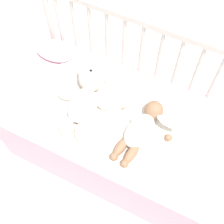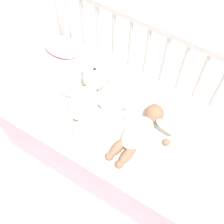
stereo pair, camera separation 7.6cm
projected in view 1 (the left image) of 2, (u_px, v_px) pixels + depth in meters
name	position (u px, v px, depth m)	size (l,w,h in m)	color
ground_plane	(113.00, 151.00, 2.14)	(12.00, 12.00, 0.00)	silver
crib_mattress	(113.00, 135.00, 1.92)	(1.24, 0.66, 0.50)	#EDB7C6
crib_rail	(141.00, 55.00, 1.75)	(1.24, 0.04, 0.89)	beige
blanket	(110.00, 121.00, 1.69)	(0.88, 0.54, 0.01)	silver
teddy_bear	(86.00, 96.00, 1.70)	(0.33, 0.44, 0.15)	silver
baby	(141.00, 128.00, 1.62)	(0.35, 0.41, 0.11)	white
small_pillow	(54.00, 50.00, 1.90)	(0.25, 0.16, 0.06)	silver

